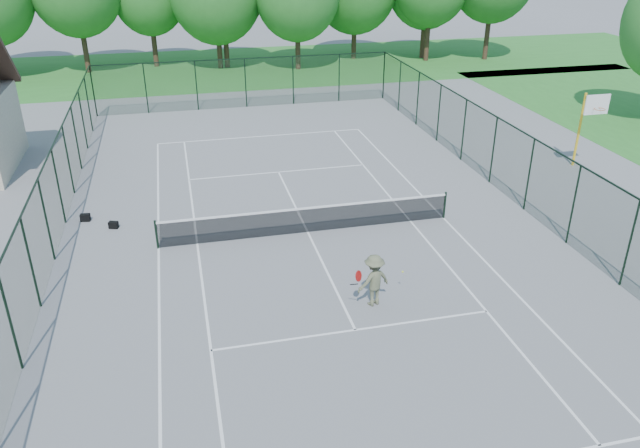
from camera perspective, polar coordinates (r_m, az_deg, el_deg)
The scene contains 9 objects.
ground at distance 23.50m, azimuth -1.13°, elevation -0.76°, with size 140.00×140.00×0.00m, color gray.
grass_far at distance 51.79m, azimuth -8.45°, elevation 14.00°, with size 80.00×16.00×0.01m, color #358731.
court_lines at distance 23.50m, azimuth -1.13°, elevation -0.75°, with size 11.05×23.85×0.01m.
tennis_net at distance 23.25m, azimuth -1.14°, elevation 0.51°, with size 11.08×0.08×1.10m.
fence_enclosure at distance 22.84m, azimuth -1.16°, elevation 2.73°, with size 18.05×36.05×3.02m.
basketball_goal at distance 31.29m, azimuth 23.37°, elevation 9.07°, with size 1.20×1.43×3.65m.
sports_bag_a at distance 25.99m, azimuth -20.66°, elevation 0.56°, with size 0.36×0.22×0.29m, color black.
sports_bag_b at distance 25.03m, azimuth -18.36°, elevation -0.08°, with size 0.34×0.21×0.26m, color black.
tennis_player at distance 18.91m, azimuth 4.94°, elevation -5.14°, with size 1.98×0.95×1.68m.
Camera 1 is at (-4.39, -20.51, 10.61)m, focal length 35.00 mm.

